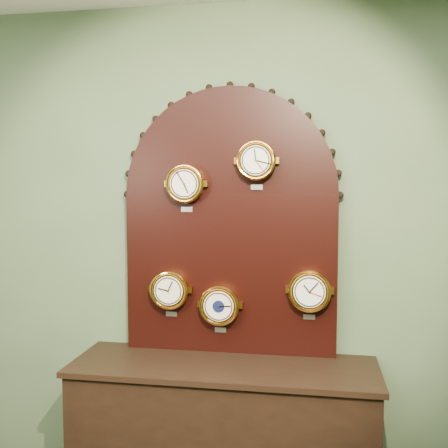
% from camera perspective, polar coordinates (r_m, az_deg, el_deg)
% --- Properties ---
extents(wall_back, '(4.00, 0.00, 4.00)m').
position_cam_1_polar(wall_back, '(3.05, 0.78, -3.00)').
color(wall_back, '#4F6947').
rests_on(wall_back, ground).
extents(shop_counter, '(1.60, 0.50, 0.80)m').
position_cam_1_polar(shop_counter, '(3.09, -0.07, -22.38)').
color(shop_counter, black).
rests_on(shop_counter, ground_plane).
extents(display_board, '(1.26, 0.06, 1.53)m').
position_cam_1_polar(display_board, '(2.98, 0.64, 1.19)').
color(display_board, black).
rests_on(display_board, shop_counter).
extents(roman_clock, '(0.22, 0.08, 0.27)m').
position_cam_1_polar(roman_clock, '(2.96, -4.19, 4.35)').
color(roman_clock, orange).
rests_on(roman_clock, display_board).
extents(arabic_clock, '(0.22, 0.08, 0.27)m').
position_cam_1_polar(arabic_clock, '(2.89, 3.50, 6.83)').
color(arabic_clock, orange).
rests_on(arabic_clock, display_board).
extents(hygrometer, '(0.22, 0.08, 0.27)m').
position_cam_1_polar(hygrometer, '(3.04, -5.87, -7.08)').
color(hygrometer, orange).
rests_on(hygrometer, display_board).
extents(barometer, '(0.23, 0.08, 0.28)m').
position_cam_1_polar(barometer, '(3.00, -0.49, -8.75)').
color(barometer, orange).
rests_on(barometer, display_board).
extents(tide_clock, '(0.23, 0.08, 0.28)m').
position_cam_1_polar(tide_clock, '(2.93, 9.21, -7.13)').
color(tide_clock, orange).
rests_on(tide_clock, display_board).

